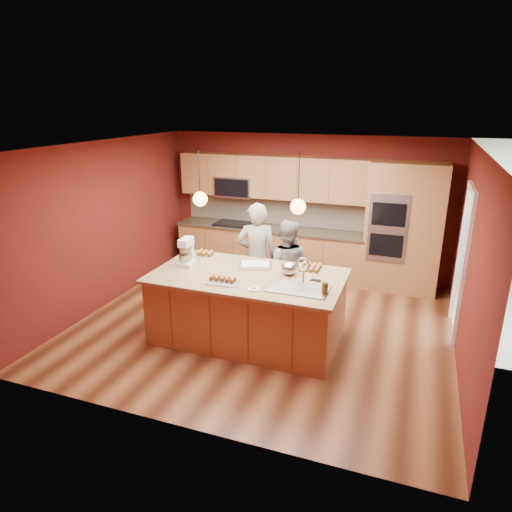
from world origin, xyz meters
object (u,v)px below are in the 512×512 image
at_px(island, 249,306).
at_px(person_right, 286,268).
at_px(person_left, 257,257).
at_px(mixing_bowl, 289,268).
at_px(stand_mixer, 186,254).

distance_m(island, person_right, 1.07).
xyz_separation_m(person_left, mixing_bowl, (0.77, -0.80, 0.18)).
distance_m(person_left, stand_mixer, 1.24).
relative_size(person_left, mixing_bowl, 7.59).
bearing_deg(island, stand_mixer, 176.56).
relative_size(person_left, stand_mixer, 4.35).
xyz_separation_m(person_left, stand_mixer, (-0.76, -0.94, 0.27)).
relative_size(stand_mixer, mixing_bowl, 1.75).
xyz_separation_m(island, person_right, (0.25, 1.00, 0.27)).
relative_size(person_right, stand_mixer, 3.77).
distance_m(island, person_left, 1.10).
height_order(island, mixing_bowl, island).
bearing_deg(stand_mixer, person_left, 47.14).
distance_m(island, mixing_bowl, 0.80).
bearing_deg(island, person_right, 75.98).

